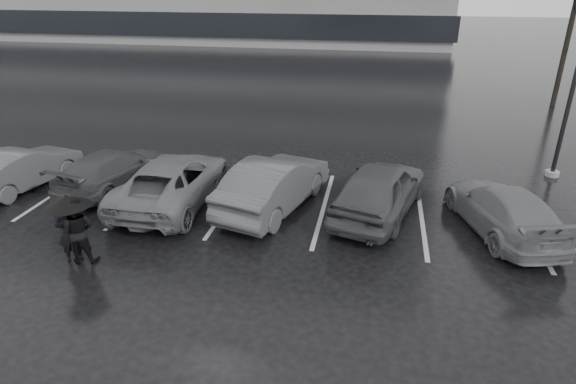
% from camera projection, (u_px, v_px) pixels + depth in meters
% --- Properties ---
extents(ground, '(160.00, 160.00, 0.00)m').
position_uv_depth(ground, '(288.00, 249.00, 12.02)').
color(ground, black).
rests_on(ground, ground).
extents(car_main, '(2.99, 4.83, 1.53)m').
position_uv_depth(car_main, '(380.00, 189.00, 13.52)').
color(car_main, black).
rests_on(car_main, ground).
extents(car_west_a, '(2.77, 4.83, 1.50)m').
position_uv_depth(car_west_a, '(274.00, 184.00, 13.89)').
color(car_west_a, '#2E2E31').
rests_on(car_west_a, ground).
extents(car_west_b, '(2.30, 4.97, 1.38)m').
position_uv_depth(car_west_b, '(173.00, 181.00, 14.24)').
color(car_west_b, '#4A4B4D').
rests_on(car_west_b, ground).
extents(car_west_c, '(2.57, 4.52, 1.23)m').
position_uv_depth(car_west_c, '(114.00, 169.00, 15.30)').
color(car_west_c, black).
rests_on(car_west_c, ground).
extents(car_west_d, '(2.11, 4.09, 1.28)m').
position_uv_depth(car_west_d, '(23.00, 168.00, 15.33)').
color(car_west_d, '#2E2E31').
rests_on(car_west_d, ground).
extents(car_east, '(2.92, 4.65, 1.26)m').
position_uv_depth(car_east, '(503.00, 209.00, 12.64)').
color(car_east, '#4A4B4D').
rests_on(car_east, ground).
extents(pedestrian_left, '(0.66, 0.61, 1.51)m').
position_uv_depth(pedestrian_left, '(69.00, 233.00, 11.24)').
color(pedestrian_left, black).
rests_on(pedestrian_left, ground).
extents(pedestrian_right, '(0.91, 0.77, 1.63)m').
position_uv_depth(pedestrian_right, '(78.00, 231.00, 11.20)').
color(pedestrian_right, black).
rests_on(pedestrian_right, ground).
extents(umbrella, '(1.02, 1.02, 1.73)m').
position_uv_depth(umbrella, '(67.00, 201.00, 10.89)').
color(umbrella, black).
rests_on(umbrella, ground).
extents(stall_stripes, '(19.72, 5.00, 0.00)m').
position_uv_depth(stall_stripes, '(277.00, 204.00, 14.40)').
color(stall_stripes, '#A9A9AB').
rests_on(stall_stripes, ground).
extents(tree_north, '(0.26, 0.26, 8.50)m').
position_uv_depth(tree_north, '(572.00, 20.00, 23.63)').
color(tree_north, black).
rests_on(tree_north, ground).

